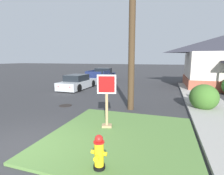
# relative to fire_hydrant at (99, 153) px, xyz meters

# --- Properties ---
(ground_plane) EXTENTS (160.00, 160.00, 0.00)m
(ground_plane) POSITION_rel_fire_hydrant_xyz_m (-2.55, 0.14, -0.47)
(ground_plane) COLOR #333335
(grass_corner_patch) EXTENTS (4.70, 4.85, 0.08)m
(grass_corner_patch) POSITION_rel_fire_hydrant_xyz_m (0.03, 1.90, -0.43)
(grass_corner_patch) COLOR #567F3D
(grass_corner_patch) RESTS_ON ground
(sidewalk_strip) EXTENTS (2.20, 18.49, 0.12)m
(sidewalk_strip) POSITION_rel_fire_hydrant_xyz_m (3.58, 6.52, -0.41)
(sidewalk_strip) COLOR #9E9B93
(sidewalk_strip) RESTS_ON ground
(fire_hydrant) EXTENTS (0.38, 0.34, 0.83)m
(fire_hydrant) POSITION_rel_fire_hydrant_xyz_m (0.00, 0.00, 0.00)
(fire_hydrant) COLOR black
(fire_hydrant) RESTS_ON grass_corner_patch
(stop_sign) EXTENTS (0.66, 0.37, 1.96)m
(stop_sign) POSITION_rel_fire_hydrant_xyz_m (-0.67, 2.39, 0.54)
(stop_sign) COLOR #A3845B
(stop_sign) RESTS_ON grass_corner_patch
(manhole_cover) EXTENTS (0.70, 0.70, 0.02)m
(manhole_cover) POSITION_rel_fire_hydrant_xyz_m (-3.97, 4.73, -0.46)
(manhole_cover) COLOR black
(manhole_cover) RESTS_ON ground
(parked_sedan_silver) EXTENTS (1.86, 4.34, 1.25)m
(parked_sedan_silver) POSITION_rel_fire_hydrant_xyz_m (-6.08, 9.94, 0.07)
(parked_sedan_silver) COLOR #ADB2B7
(parked_sedan_silver) RESTS_ON ground
(pickup_truck_navy) EXTENTS (2.31, 5.33, 1.48)m
(pickup_truck_navy) POSITION_rel_fire_hydrant_xyz_m (-6.14, 15.85, 0.15)
(pickup_truck_navy) COLOR #19234C
(pickup_truck_navy) RESTS_ON ground
(street_bench) EXTENTS (0.50, 1.68, 0.85)m
(street_bench) POSITION_rel_fire_hydrant_xyz_m (3.52, 7.39, 0.12)
(street_bench) COLOR #93704C
(street_bench) RESTS_ON sidewalk_strip
(utility_pole) EXTENTS (1.80, 0.32, 9.03)m
(utility_pole) POSITION_rel_fire_hydrant_xyz_m (-0.35, 5.18, 4.23)
(utility_pole) COLOR #42301E
(utility_pole) RESTS_ON ground
(shrub_by_curb) EXTENTS (1.40, 1.40, 1.33)m
(shrub_by_curb) POSITION_rel_fire_hydrant_xyz_m (3.21, 6.22, 0.20)
(shrub_by_curb) COLOR #3A6726
(shrub_by_curb) RESTS_ON ground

